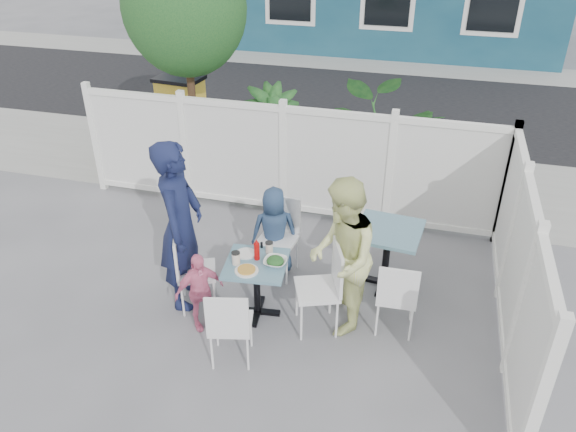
% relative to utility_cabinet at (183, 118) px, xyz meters
% --- Properties ---
extents(ground, '(80.00, 80.00, 0.00)m').
position_rel_utility_cabinet_xyz_m(ground, '(2.14, -4.00, -0.65)').
color(ground, slate).
extents(near_sidewalk, '(24.00, 2.60, 0.01)m').
position_rel_utility_cabinet_xyz_m(near_sidewalk, '(2.14, -0.20, -0.64)').
color(near_sidewalk, gray).
rests_on(near_sidewalk, ground).
extents(street, '(24.00, 5.00, 0.01)m').
position_rel_utility_cabinet_xyz_m(street, '(2.14, 3.50, -0.64)').
color(street, black).
rests_on(street, ground).
extents(far_sidewalk, '(24.00, 1.60, 0.01)m').
position_rel_utility_cabinet_xyz_m(far_sidewalk, '(2.14, 6.60, -0.64)').
color(far_sidewalk, gray).
rests_on(far_sidewalk, ground).
extents(fence_back, '(5.86, 0.08, 1.60)m').
position_rel_utility_cabinet_xyz_m(fence_back, '(2.24, -1.60, 0.14)').
color(fence_back, white).
rests_on(fence_back, ground).
extents(fence_right, '(0.08, 3.66, 1.60)m').
position_rel_utility_cabinet_xyz_m(fence_right, '(5.14, -3.40, 0.14)').
color(fence_right, white).
rests_on(fence_right, ground).
extents(tree, '(1.80, 1.62, 3.59)m').
position_rel_utility_cabinet_xyz_m(tree, '(0.54, -0.70, 1.94)').
color(tree, '#382316').
rests_on(tree, ground).
extents(utility_cabinet, '(0.75, 0.57, 1.29)m').
position_rel_utility_cabinet_xyz_m(utility_cabinet, '(0.00, 0.00, 0.00)').
color(utility_cabinet, gold).
rests_on(utility_cabinet, ground).
extents(potted_shrub_a, '(1.18, 1.18, 1.60)m').
position_rel_utility_cabinet_xyz_m(potted_shrub_a, '(1.84, -0.90, 0.15)').
color(potted_shrub_a, '#16431E').
rests_on(potted_shrub_a, ground).
extents(potted_shrub_b, '(1.71, 1.53, 1.71)m').
position_rel_utility_cabinet_xyz_m(potted_shrub_b, '(3.58, -1.00, 0.21)').
color(potted_shrub_b, '#16431E').
rests_on(potted_shrub_b, ground).
extents(main_table, '(0.70, 0.70, 0.67)m').
position_rel_utility_cabinet_xyz_m(main_table, '(2.56, -3.81, -0.13)').
color(main_table, teal).
rests_on(main_table, ground).
extents(spare_table, '(0.79, 0.79, 0.76)m').
position_rel_utility_cabinet_xyz_m(spare_table, '(3.83, -2.92, -0.06)').
color(spare_table, teal).
rests_on(spare_table, ground).
extents(chair_left, '(0.54, 0.55, 0.93)m').
position_rel_utility_cabinet_xyz_m(chair_left, '(1.81, -3.87, -0.11)').
color(chair_left, white).
rests_on(chair_left, ground).
extents(chair_right, '(0.57, 0.58, 0.99)m').
position_rel_utility_cabinet_xyz_m(chair_right, '(3.30, -3.82, -0.07)').
color(chair_right, white).
rests_on(chair_right, ground).
extents(chair_back, '(0.47, 0.46, 0.95)m').
position_rel_utility_cabinet_xyz_m(chair_back, '(2.57, -2.95, -0.09)').
color(chair_back, white).
rests_on(chair_back, ground).
extents(chair_near, '(0.48, 0.47, 0.89)m').
position_rel_utility_cabinet_xyz_m(chair_near, '(2.54, -4.59, -0.13)').
color(chair_near, white).
rests_on(chair_near, ground).
extents(chair_spare, '(0.42, 0.40, 0.88)m').
position_rel_utility_cabinet_xyz_m(chair_spare, '(4.02, -3.74, -0.13)').
color(chair_spare, white).
rests_on(chair_spare, ground).
extents(man, '(0.56, 0.76, 1.93)m').
position_rel_utility_cabinet_xyz_m(man, '(1.71, -3.76, 0.32)').
color(man, '#151B3F').
rests_on(man, ground).
extents(woman, '(0.80, 0.94, 1.70)m').
position_rel_utility_cabinet_xyz_m(woman, '(3.44, -3.74, 0.20)').
color(woman, '#C8D73C').
rests_on(woman, ground).
extents(boy, '(0.63, 0.52, 1.11)m').
position_rel_utility_cabinet_xyz_m(boy, '(2.51, -2.99, -0.09)').
color(boy, navy).
rests_on(boy, ground).
extents(toddler, '(0.53, 0.53, 0.90)m').
position_rel_utility_cabinet_xyz_m(toddler, '(2.04, -4.15, -0.20)').
color(toddler, pink).
rests_on(toddler, ground).
extents(plate_main, '(0.24, 0.24, 0.02)m').
position_rel_utility_cabinet_xyz_m(plate_main, '(2.51, -3.98, 0.03)').
color(plate_main, white).
rests_on(plate_main, main_table).
extents(plate_side, '(0.22, 0.22, 0.01)m').
position_rel_utility_cabinet_xyz_m(plate_side, '(2.40, -3.69, 0.03)').
color(plate_side, white).
rests_on(plate_side, main_table).
extents(salad_bowl, '(0.24, 0.24, 0.06)m').
position_rel_utility_cabinet_xyz_m(salad_bowl, '(2.76, -3.78, 0.05)').
color(salad_bowl, white).
rests_on(salad_bowl, main_table).
extents(coffee_cup_a, '(0.09, 0.09, 0.13)m').
position_rel_utility_cabinet_xyz_m(coffee_cup_a, '(2.36, -3.88, 0.09)').
color(coffee_cup_a, beige).
rests_on(coffee_cup_a, main_table).
extents(coffee_cup_b, '(0.08, 0.08, 0.12)m').
position_rel_utility_cabinet_xyz_m(coffee_cup_b, '(2.64, -3.60, 0.09)').
color(coffee_cup_b, beige).
rests_on(coffee_cup_b, main_table).
extents(ketchup_bottle, '(0.06, 0.06, 0.20)m').
position_rel_utility_cabinet_xyz_m(ketchup_bottle, '(2.55, -3.74, 0.12)').
color(ketchup_bottle, '#AC0908').
rests_on(ketchup_bottle, main_table).
extents(salt_shaker, '(0.03, 0.03, 0.07)m').
position_rel_utility_cabinet_xyz_m(salt_shaker, '(2.49, -3.57, 0.06)').
color(salt_shaker, white).
rests_on(salt_shaker, main_table).
extents(pepper_shaker, '(0.03, 0.03, 0.07)m').
position_rel_utility_cabinet_xyz_m(pepper_shaker, '(2.53, -3.52, 0.06)').
color(pepper_shaker, black).
rests_on(pepper_shaker, main_table).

